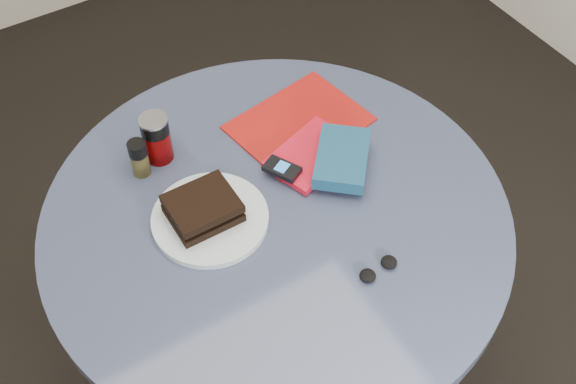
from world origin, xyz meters
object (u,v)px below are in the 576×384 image
plate (210,219)px  novel (342,158)px  table (277,257)px  sandwich (203,208)px  soda_can (157,138)px  pepper_grinder (139,158)px  mp3_player (282,169)px  headphones (378,269)px  red_book (311,155)px  magazine (299,123)px

plate → novel: (0.32, -0.03, 0.03)m
table → novel: 0.28m
table → plate: 0.22m
sandwich → soda_can: soda_can is taller
table → pepper_grinder: pepper_grinder is taller
sandwich → mp3_player: bearing=4.3°
soda_can → mp3_player: size_ratio=1.32×
plate → headphones: 0.36m
pepper_grinder → novel: bearing=-30.8°
soda_can → red_book: size_ratio=0.61×
sandwich → plate: bearing=-43.8°
red_book → table: bearing=-165.9°
soda_can → novel: size_ratio=0.70×
table → sandwich: size_ratio=7.15×
plate → soda_can: bearing=92.7°
novel → headphones: novel is taller
magazine → sandwich: bearing=-166.4°
novel → mp3_player: novel is taller
headphones → pepper_grinder: bearing=120.6°
sandwich → soda_can: (-0.00, 0.21, 0.02)m
table → soda_can: soda_can is taller
plate → sandwich: sandwich is taller
novel → pepper_grinder: bearing=100.4°
sandwich → magazine: bearing=22.8°
sandwich → red_book: (0.29, 0.03, -0.03)m
soda_can → novel: soda_can is taller
red_book → novel: (0.04, -0.06, 0.02)m
mp3_player → plate: bearing=-172.8°
plate → pepper_grinder: pepper_grinder is taller
novel → mp3_player: size_ratio=1.89×
plate → pepper_grinder: 0.21m
magazine → red_book: (-0.04, -0.11, 0.01)m
pepper_grinder → mp3_player: pepper_grinder is taller
table → headphones: headphones is taller
red_book → headphones: 0.33m
pepper_grinder → red_book: pepper_grinder is taller
pepper_grinder → headphones: bearing=-59.4°
pepper_grinder → magazine: (0.38, -0.06, -0.04)m
soda_can → headphones: size_ratio=1.32×
headphones → table: bearing=112.2°
sandwich → headphones: (0.23, -0.30, -0.03)m
novel → headphones: size_ratio=1.89×
pepper_grinder → magazine: size_ratio=0.31×
plate → magazine: 0.34m
table → red_book: 0.25m
table → magazine: size_ratio=3.35×
plate → mp3_player: size_ratio=2.73×
sandwich → headphones: bearing=-51.8°
soda_can → magazine: 0.34m
table → magazine: bearing=47.1°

